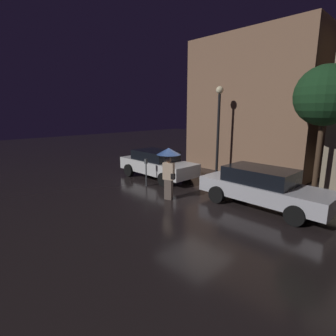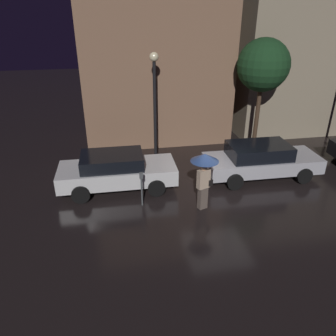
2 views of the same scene
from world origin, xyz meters
name	(u,v)px [view 1 (image 1 of 2)]	position (x,y,z in m)	size (l,w,h in m)	color
ground_plane	(196,200)	(0.00, 0.00, 0.00)	(60.00, 60.00, 0.00)	black
building_facade_left	(252,105)	(-1.39, 6.50, 3.77)	(7.21, 3.00, 7.54)	#8C664C
parked_car_white	(157,164)	(-3.74, 1.31, 0.76)	(4.44, 1.92, 1.43)	silver
parked_car_silver	(263,187)	(2.09, 1.26, 0.75)	(4.68, 1.94, 1.43)	#B7B7BF
pedestrian_with_umbrella	(169,161)	(-0.87, -0.65, 1.57)	(0.94, 0.94, 2.07)	#66564C
parking_meter	(146,169)	(-2.93, -0.11, 0.80)	(0.12, 0.10, 1.30)	#4C5154
street_lamp_near	(219,117)	(-1.85, 3.97, 3.13)	(0.39, 0.39, 4.70)	black
street_tree	(325,96)	(3.03, 4.00, 4.02)	(2.33, 2.33, 5.21)	#473323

